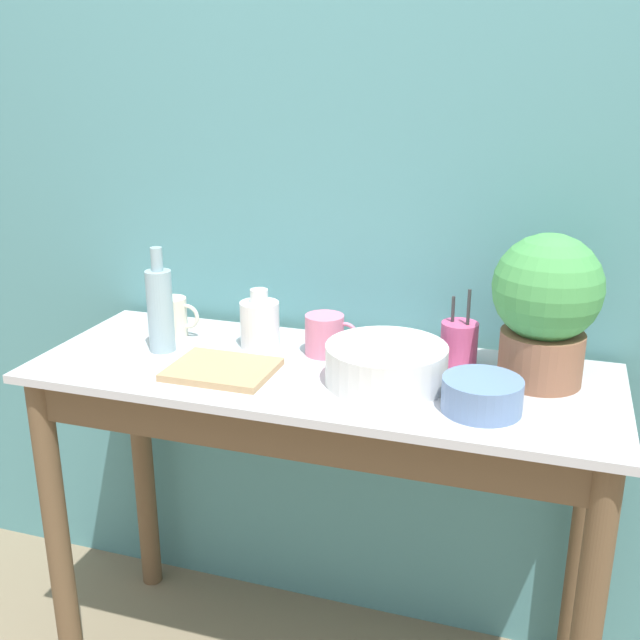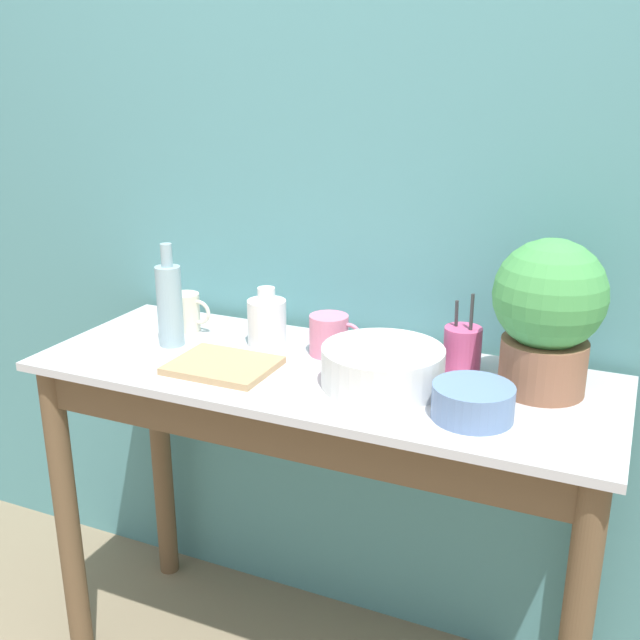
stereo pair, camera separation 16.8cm
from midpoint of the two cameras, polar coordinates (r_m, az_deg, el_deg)
The scene contains 11 objects.
wall_back at distance 1.91m, azimuth 0.35°, elevation 8.66°, with size 6.00×0.05×2.40m.
counter_table at distance 1.79m, azimuth -2.94°, elevation -10.07°, with size 1.34×0.51×0.87m.
potted_plant at distance 1.64m, azimuth 14.08°, elevation 1.14°, with size 0.23×0.23×0.33m.
bowl_wash_large at distance 1.63m, azimuth 2.14°, elevation -3.45°, with size 0.27×0.27×0.09m.
bottle_tall at distance 1.86m, azimuth -14.64°, elevation 0.82°, with size 0.06×0.06×0.26m.
bottle_short at distance 1.85m, azimuth -7.21°, elevation -0.28°, with size 0.10×0.10×0.15m.
mug_pink at distance 1.80m, azimuth -2.26°, elevation -1.18°, with size 0.13×0.09×0.10m.
mug_cream at distance 1.98m, azimuth -13.51°, elevation 0.21°, with size 0.11×0.08×0.10m.
bowl_small_blue at distance 1.52m, azimuth 9.18°, elevation -5.73°, with size 0.16×0.16×0.07m.
utensil_cup at distance 1.75m, azimuth 7.86°, elevation -1.82°, with size 0.09×0.09×0.19m.
tray_board at distance 1.73m, azimuth -10.25°, elevation -3.78°, with size 0.23×0.19×0.02m.
Camera 1 is at (0.49, -1.26, 1.53)m, focal length 42.00 mm.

